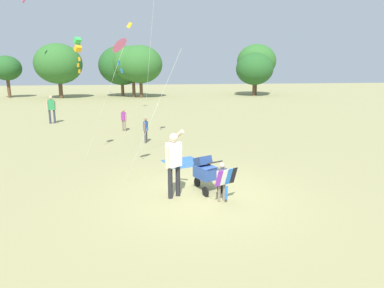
{
  "coord_description": "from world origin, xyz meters",
  "views": [
    {
      "loc": [
        -1.56,
        -8.87,
        3.5
      ],
      "look_at": [
        -0.13,
        0.72,
        1.3
      ],
      "focal_mm": 32.11,
      "sensor_mm": 36.0,
      "label": 1
    }
  ],
  "objects_px": {
    "child_with_butterfly_kite": "(223,179)",
    "kite_adult_black": "(120,47)",
    "kite_green_novelty": "(78,46)",
    "person_adult_flyer": "(174,159)",
    "stroller": "(205,170)",
    "person_red_shirt": "(51,107)",
    "person_couple_left": "(146,128)",
    "person_sitting_far": "(124,118)",
    "picnic_blanket": "(184,162)"
  },
  "relations": [
    {
      "from": "person_couple_left",
      "to": "picnic_blanket",
      "type": "xyz_separation_m",
      "value": [
        1.33,
        -3.62,
        -0.68
      ]
    },
    {
      "from": "stroller",
      "to": "person_red_shirt",
      "type": "xyz_separation_m",
      "value": [
        -7.26,
        13.15,
        0.42
      ]
    },
    {
      "from": "person_couple_left",
      "to": "child_with_butterfly_kite",
      "type": "bearing_deg",
      "value": -76.08
    },
    {
      "from": "child_with_butterfly_kite",
      "to": "kite_green_novelty",
      "type": "distance_m",
      "value": 7.5
    },
    {
      "from": "kite_green_novelty",
      "to": "person_sitting_far",
      "type": "relative_size",
      "value": 3.74
    },
    {
      "from": "person_adult_flyer",
      "to": "picnic_blanket",
      "type": "distance_m",
      "value": 3.61
    },
    {
      "from": "person_sitting_far",
      "to": "child_with_butterfly_kite",
      "type": "bearing_deg",
      "value": -74.31
    },
    {
      "from": "kite_adult_black",
      "to": "picnic_blanket",
      "type": "distance_m",
      "value": 4.86
    },
    {
      "from": "kite_adult_black",
      "to": "person_sitting_far",
      "type": "bearing_deg",
      "value": 92.76
    },
    {
      "from": "stroller",
      "to": "kite_adult_black",
      "type": "height_order",
      "value": "kite_adult_black"
    },
    {
      "from": "person_sitting_far",
      "to": "kite_adult_black",
      "type": "bearing_deg",
      "value": -87.24
    },
    {
      "from": "child_with_butterfly_kite",
      "to": "person_sitting_far",
      "type": "distance_m",
      "value": 11.12
    },
    {
      "from": "child_with_butterfly_kite",
      "to": "person_adult_flyer",
      "type": "xyz_separation_m",
      "value": [
        -1.23,
        0.53,
        0.43
      ]
    },
    {
      "from": "stroller",
      "to": "picnic_blanket",
      "type": "height_order",
      "value": "stroller"
    },
    {
      "from": "child_with_butterfly_kite",
      "to": "kite_green_novelty",
      "type": "bearing_deg",
      "value": 129.94
    },
    {
      "from": "child_with_butterfly_kite",
      "to": "person_adult_flyer",
      "type": "bearing_deg",
      "value": 156.74
    },
    {
      "from": "person_sitting_far",
      "to": "picnic_blanket",
      "type": "distance_m",
      "value": 7.27
    },
    {
      "from": "kite_adult_black",
      "to": "person_red_shirt",
      "type": "bearing_deg",
      "value": 112.65
    },
    {
      "from": "child_with_butterfly_kite",
      "to": "person_sitting_far",
      "type": "bearing_deg",
      "value": 105.69
    },
    {
      "from": "child_with_butterfly_kite",
      "to": "kite_adult_black",
      "type": "bearing_deg",
      "value": 140.62
    },
    {
      "from": "child_with_butterfly_kite",
      "to": "person_red_shirt",
      "type": "bearing_deg",
      "value": 118.32
    },
    {
      "from": "stroller",
      "to": "person_sitting_far",
      "type": "height_order",
      "value": "person_sitting_far"
    },
    {
      "from": "kite_adult_black",
      "to": "person_sitting_far",
      "type": "height_order",
      "value": "kite_adult_black"
    },
    {
      "from": "stroller",
      "to": "person_sitting_far",
      "type": "distance_m",
      "value": 10.18
    },
    {
      "from": "kite_adult_black",
      "to": "person_couple_left",
      "type": "bearing_deg",
      "value": 82.31
    },
    {
      "from": "kite_green_novelty",
      "to": "person_couple_left",
      "type": "height_order",
      "value": "kite_green_novelty"
    },
    {
      "from": "kite_adult_black",
      "to": "person_red_shirt",
      "type": "height_order",
      "value": "kite_adult_black"
    },
    {
      "from": "person_couple_left",
      "to": "kite_adult_black",
      "type": "bearing_deg",
      "value": -97.69
    },
    {
      "from": "person_red_shirt",
      "to": "person_adult_flyer",
      "type": "bearing_deg",
      "value": -64.87
    },
    {
      "from": "person_adult_flyer",
      "to": "person_red_shirt",
      "type": "xyz_separation_m",
      "value": [
        -6.34,
        13.51,
        -0.05
      ]
    },
    {
      "from": "person_adult_flyer",
      "to": "kite_green_novelty",
      "type": "xyz_separation_m",
      "value": [
        -3.0,
        4.53,
        3.13
      ]
    },
    {
      "from": "person_red_shirt",
      "to": "person_couple_left",
      "type": "relative_size",
      "value": 1.49
    },
    {
      "from": "person_adult_flyer",
      "to": "picnic_blanket",
      "type": "height_order",
      "value": "person_adult_flyer"
    },
    {
      "from": "person_couple_left",
      "to": "picnic_blanket",
      "type": "relative_size",
      "value": 0.88
    },
    {
      "from": "kite_adult_black",
      "to": "person_red_shirt",
      "type": "distance_m",
      "value": 13.25
    },
    {
      "from": "person_adult_flyer",
      "to": "picnic_blanket",
      "type": "xyz_separation_m",
      "value": [
        0.69,
        3.38,
        -1.06
      ]
    },
    {
      "from": "picnic_blanket",
      "to": "person_sitting_far",
      "type": "bearing_deg",
      "value": 109.95
    },
    {
      "from": "child_with_butterfly_kite",
      "to": "person_red_shirt",
      "type": "relative_size",
      "value": 0.61
    },
    {
      "from": "kite_adult_black",
      "to": "kite_green_novelty",
      "type": "height_order",
      "value": "kite_green_novelty"
    },
    {
      "from": "kite_adult_black",
      "to": "person_couple_left",
      "type": "xyz_separation_m",
      "value": [
        0.73,
        5.4,
        -3.35
      ]
    },
    {
      "from": "person_sitting_far",
      "to": "person_couple_left",
      "type": "height_order",
      "value": "person_sitting_far"
    },
    {
      "from": "person_adult_flyer",
      "to": "kite_green_novelty",
      "type": "bearing_deg",
      "value": 123.56
    },
    {
      "from": "person_sitting_far",
      "to": "picnic_blanket",
      "type": "xyz_separation_m",
      "value": [
        2.47,
        -6.8,
        -0.71
      ]
    },
    {
      "from": "kite_green_novelty",
      "to": "person_couple_left",
      "type": "distance_m",
      "value": 4.91
    },
    {
      "from": "person_adult_flyer",
      "to": "kite_green_novelty",
      "type": "height_order",
      "value": "kite_green_novelty"
    },
    {
      "from": "person_adult_flyer",
      "to": "person_sitting_far",
      "type": "xyz_separation_m",
      "value": [
        -1.78,
        10.18,
        -0.36
      ]
    },
    {
      "from": "stroller",
      "to": "kite_green_novelty",
      "type": "relative_size",
      "value": 0.24
    },
    {
      "from": "child_with_butterfly_kite",
      "to": "kite_green_novelty",
      "type": "xyz_separation_m",
      "value": [
        -4.23,
        5.05,
        3.57
      ]
    },
    {
      "from": "child_with_butterfly_kite",
      "to": "kite_green_novelty",
      "type": "height_order",
      "value": "kite_green_novelty"
    },
    {
      "from": "person_couple_left",
      "to": "person_sitting_far",
      "type": "bearing_deg",
      "value": 109.76
    }
  ]
}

